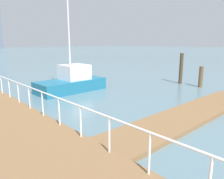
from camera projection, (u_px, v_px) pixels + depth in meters
ground_plane at (49, 91)px, 15.67m from camera, size 300.00×300.00×0.00m
floating_dock at (190, 114)px, 10.40m from camera, size 12.00×2.00×0.18m
boardwalk_railing at (128, 133)px, 5.53m from camera, size 0.06×29.81×1.08m
dock_piling_0 at (201, 77)px, 17.01m from camera, size 0.32×0.32×1.64m
dock_piling_3 at (181, 68)px, 18.41m from camera, size 0.30×0.30×2.58m
moored_boat_0 at (72, 81)px, 15.70m from camera, size 5.02×2.33×8.21m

